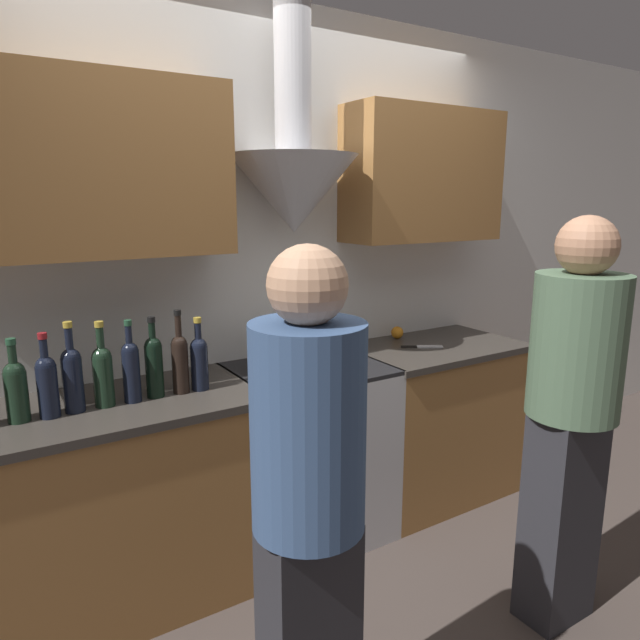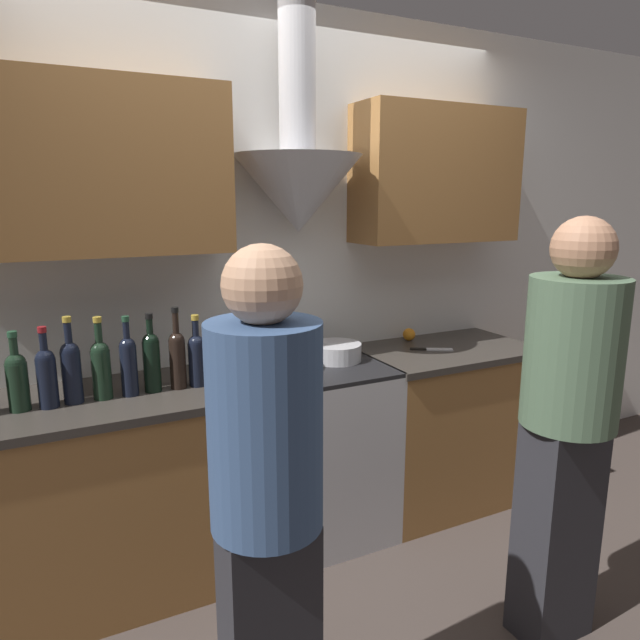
{
  "view_description": "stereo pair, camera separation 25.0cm",
  "coord_description": "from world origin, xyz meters",
  "px_view_note": "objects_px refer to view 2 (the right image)",
  "views": [
    {
      "loc": [
        -1.36,
        -1.96,
        1.68
      ],
      "look_at": [
        0.0,
        0.2,
        1.13
      ],
      "focal_mm": 32.0,
      "sensor_mm": 36.0,
      "label": 1
    },
    {
      "loc": [
        -1.14,
        -2.09,
        1.68
      ],
      "look_at": [
        0.0,
        0.2,
        1.13
      ],
      "focal_mm": 32.0,
      "sensor_mm": 36.0,
      "label": 2
    }
  ],
  "objects_px": {
    "wine_bottle_5": "(101,366)",
    "wine_bottle_8": "(177,356)",
    "mixing_bowl": "(336,352)",
    "stove_range": "(311,451)",
    "wine_bottle_9": "(197,357)",
    "person_foreground_left": "(267,502)",
    "wine_bottle_6": "(129,363)",
    "wine_bottle_2": "(17,378)",
    "wine_bottle_3": "(47,375)",
    "wine_bottle_7": "(152,359)",
    "stock_pot": "(280,358)",
    "wine_bottle_4": "(71,369)",
    "orange_fruit": "(409,334)",
    "person_foreground_right": "(567,417)"
  },
  "relations": [
    {
      "from": "wine_bottle_5",
      "to": "wine_bottle_8",
      "type": "relative_size",
      "value": 0.96
    },
    {
      "from": "mixing_bowl",
      "to": "stove_range",
      "type": "bearing_deg",
      "value": -165.18
    },
    {
      "from": "wine_bottle_5",
      "to": "wine_bottle_9",
      "type": "distance_m",
      "value": 0.39
    },
    {
      "from": "stove_range",
      "to": "person_foreground_left",
      "type": "bearing_deg",
      "value": -121.02
    },
    {
      "from": "wine_bottle_5",
      "to": "wine_bottle_6",
      "type": "height_order",
      "value": "wine_bottle_5"
    },
    {
      "from": "wine_bottle_2",
      "to": "wine_bottle_8",
      "type": "height_order",
      "value": "wine_bottle_8"
    },
    {
      "from": "wine_bottle_8",
      "to": "wine_bottle_9",
      "type": "relative_size",
      "value": 1.13
    },
    {
      "from": "wine_bottle_3",
      "to": "wine_bottle_2",
      "type": "bearing_deg",
      "value": 172.59
    },
    {
      "from": "wine_bottle_7",
      "to": "wine_bottle_6",
      "type": "bearing_deg",
      "value": -174.85
    },
    {
      "from": "stove_range",
      "to": "wine_bottle_9",
      "type": "bearing_deg",
      "value": -176.37
    },
    {
      "from": "stock_pot",
      "to": "wine_bottle_7",
      "type": "bearing_deg",
      "value": -177.47
    },
    {
      "from": "wine_bottle_7",
      "to": "wine_bottle_9",
      "type": "xyz_separation_m",
      "value": [
        0.19,
        -0.01,
        -0.01
      ]
    },
    {
      "from": "wine_bottle_2",
      "to": "mixing_bowl",
      "type": "bearing_deg",
      "value": 2.77
    },
    {
      "from": "wine_bottle_4",
      "to": "stove_range",
      "type": "bearing_deg",
      "value": 1.48
    },
    {
      "from": "wine_bottle_4",
      "to": "mixing_bowl",
      "type": "height_order",
      "value": "wine_bottle_4"
    },
    {
      "from": "wine_bottle_5",
      "to": "orange_fruit",
      "type": "xyz_separation_m",
      "value": [
        1.67,
        0.24,
        -0.1
      ]
    },
    {
      "from": "wine_bottle_4",
      "to": "wine_bottle_9",
      "type": "xyz_separation_m",
      "value": [
        0.5,
        -0.01,
        -0.01
      ]
    },
    {
      "from": "wine_bottle_9",
      "to": "stock_pot",
      "type": "distance_m",
      "value": 0.41
    },
    {
      "from": "wine_bottle_4",
      "to": "wine_bottle_9",
      "type": "distance_m",
      "value": 0.5
    },
    {
      "from": "wine_bottle_8",
      "to": "stock_pot",
      "type": "relative_size",
      "value": 1.39
    },
    {
      "from": "stove_range",
      "to": "wine_bottle_9",
      "type": "xyz_separation_m",
      "value": [
        -0.56,
        -0.04,
        0.57
      ]
    },
    {
      "from": "orange_fruit",
      "to": "wine_bottle_5",
      "type": "bearing_deg",
      "value": -171.84
    },
    {
      "from": "wine_bottle_3",
      "to": "person_foreground_left",
      "type": "relative_size",
      "value": 0.2
    },
    {
      "from": "wine_bottle_2",
      "to": "wine_bottle_9",
      "type": "bearing_deg",
      "value": -0.84
    },
    {
      "from": "wine_bottle_5",
      "to": "person_foreground_left",
      "type": "bearing_deg",
      "value": -73.63
    },
    {
      "from": "wine_bottle_9",
      "to": "wine_bottle_3",
      "type": "bearing_deg",
      "value": -179.7
    },
    {
      "from": "wine_bottle_7",
      "to": "mixing_bowl",
      "type": "xyz_separation_m",
      "value": [
        0.91,
        0.07,
        -0.1
      ]
    },
    {
      "from": "person_foreground_left",
      "to": "person_foreground_right",
      "type": "relative_size",
      "value": 0.97
    },
    {
      "from": "stock_pot",
      "to": "mixing_bowl",
      "type": "distance_m",
      "value": 0.33
    },
    {
      "from": "wine_bottle_8",
      "to": "wine_bottle_9",
      "type": "distance_m",
      "value": 0.08
    },
    {
      "from": "wine_bottle_5",
      "to": "person_foreground_right",
      "type": "distance_m",
      "value": 1.81
    },
    {
      "from": "wine_bottle_6",
      "to": "wine_bottle_5",
      "type": "bearing_deg",
      "value": 175.5
    },
    {
      "from": "wine_bottle_3",
      "to": "wine_bottle_6",
      "type": "xyz_separation_m",
      "value": [
        0.3,
        0.0,
        0.01
      ]
    },
    {
      "from": "stove_range",
      "to": "wine_bottle_5",
      "type": "bearing_deg",
      "value": -178.4
    },
    {
      "from": "wine_bottle_7",
      "to": "wine_bottle_8",
      "type": "xyz_separation_m",
      "value": [
        0.11,
        -0.01,
        -0.0
      ]
    },
    {
      "from": "stove_range",
      "to": "wine_bottle_2",
      "type": "xyz_separation_m",
      "value": [
        -1.25,
        -0.03,
        0.57
      ]
    },
    {
      "from": "wine_bottle_3",
      "to": "wine_bottle_7",
      "type": "relative_size",
      "value": 0.96
    },
    {
      "from": "wine_bottle_2",
      "to": "wine_bottle_9",
      "type": "relative_size",
      "value": 1.0
    },
    {
      "from": "stove_range",
      "to": "wine_bottle_7",
      "type": "height_order",
      "value": "wine_bottle_7"
    },
    {
      "from": "wine_bottle_2",
      "to": "wine_bottle_9",
      "type": "distance_m",
      "value": 0.69
    },
    {
      "from": "mixing_bowl",
      "to": "person_foreground_left",
      "type": "height_order",
      "value": "person_foreground_left"
    },
    {
      "from": "stock_pot",
      "to": "person_foreground_left",
      "type": "xyz_separation_m",
      "value": [
        -0.48,
        -1.07,
        -0.07
      ]
    },
    {
      "from": "wine_bottle_9",
      "to": "wine_bottle_8",
      "type": "bearing_deg",
      "value": 177.7
    },
    {
      "from": "wine_bottle_7",
      "to": "person_foreground_left",
      "type": "xyz_separation_m",
      "value": [
        0.11,
        -1.04,
        -0.15
      ]
    },
    {
      "from": "wine_bottle_7",
      "to": "wine_bottle_8",
      "type": "distance_m",
      "value": 0.11
    },
    {
      "from": "stove_range",
      "to": "person_foreground_left",
      "type": "distance_m",
      "value": 1.32
    },
    {
      "from": "wine_bottle_6",
      "to": "mixing_bowl",
      "type": "height_order",
      "value": "wine_bottle_6"
    },
    {
      "from": "wine_bottle_6",
      "to": "person_foreground_right",
      "type": "height_order",
      "value": "person_foreground_right"
    },
    {
      "from": "stock_pot",
      "to": "person_foreground_left",
      "type": "relative_size",
      "value": 0.16
    },
    {
      "from": "stove_range",
      "to": "wine_bottle_8",
      "type": "bearing_deg",
      "value": -177.12
    }
  ]
}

